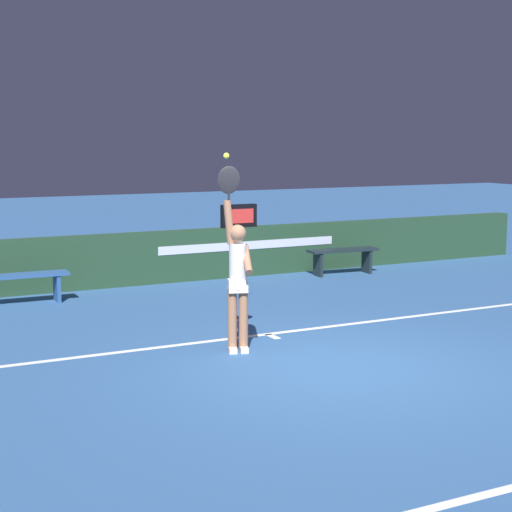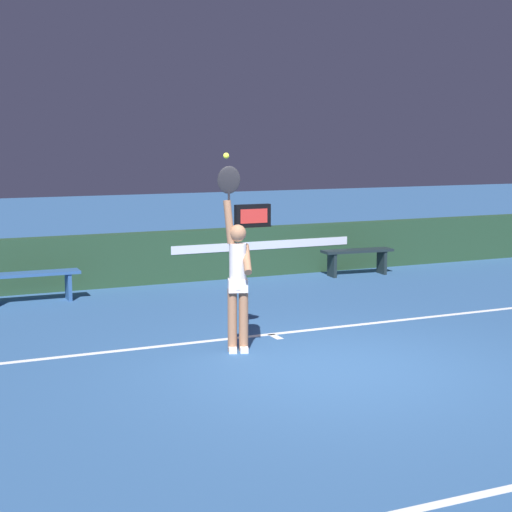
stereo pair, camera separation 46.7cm
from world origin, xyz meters
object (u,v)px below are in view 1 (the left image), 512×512
(speed_display, at_px, (239,216))
(tennis_ball, at_px, (226,156))
(tennis_player, at_px, (237,276))
(courtside_bench_far, at_px, (21,281))
(courtside_bench_near, at_px, (343,255))

(speed_display, bearing_deg, tennis_ball, -117.42)
(tennis_player, bearing_deg, courtside_bench_far, 113.16)
(tennis_player, distance_m, courtside_bench_near, 6.23)
(speed_display, distance_m, courtside_bench_near, 2.19)
(speed_display, height_order, courtside_bench_near, speed_display)
(speed_display, height_order, tennis_player, tennis_player)
(courtside_bench_far, bearing_deg, courtside_bench_near, 1.02)
(tennis_player, height_order, courtside_bench_far, tennis_player)
(tennis_ball, bearing_deg, courtside_bench_far, 111.32)
(tennis_ball, relative_size, courtside_bench_near, 0.05)
(courtside_bench_near, bearing_deg, speed_display, 157.87)
(speed_display, height_order, tennis_ball, tennis_ball)
(tennis_ball, distance_m, courtside_bench_far, 5.02)
(tennis_player, relative_size, courtside_bench_far, 1.52)
(tennis_player, distance_m, tennis_ball, 1.50)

